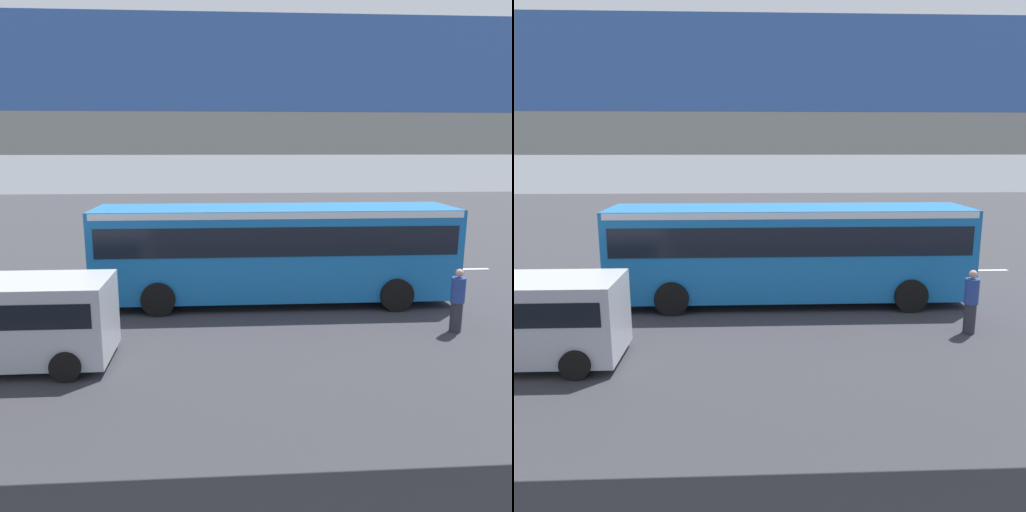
{
  "view_description": "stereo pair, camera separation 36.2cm",
  "coord_description": "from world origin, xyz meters",
  "views": [
    {
      "loc": [
        2.19,
        17.55,
        5.02
      ],
      "look_at": [
        1.14,
        1.48,
        1.6
      ],
      "focal_mm": 35.92,
      "sensor_mm": 36.0,
      "label": 1
    },
    {
      "loc": [
        1.83,
        17.57,
        5.02
      ],
      "look_at": [
        1.14,
        1.48,
        1.6
      ],
      "focal_mm": 35.92,
      "sensor_mm": 36.0,
      "label": 2
    }
  ],
  "objects": [
    {
      "name": "parked_van",
      "position": [
        7.25,
        5.9,
        1.18
      ],
      "size": [
        4.8,
        2.17,
        2.05
      ],
      "color": "#B7BCC6",
      "rests_on": "ground"
    },
    {
      "name": "pedestrian",
      "position": [
        -4.22,
        4.43,
        0.89
      ],
      "size": [
        0.38,
        0.38,
        1.79
      ],
      "color": "#2D2D38",
      "rests_on": "ground"
    },
    {
      "name": "lane_dash_rightmost",
      "position": [
        8.0,
        -2.8,
        0.0
      ],
      "size": [
        2.0,
        0.2,
        0.01
      ],
      "primitive_type": "cube",
      "color": "silver",
      "rests_on": "ground"
    },
    {
      "name": "lane_dash_left",
      "position": [
        -4.0,
        -2.8,
        0.0
      ],
      "size": [
        2.0,
        0.2,
        0.01
      ],
      "primitive_type": "cube",
      "color": "silver",
      "rests_on": "ground"
    },
    {
      "name": "pedestrian_overpass",
      "position": [
        0.0,
        9.98,
        4.87
      ],
      "size": [
        31.6,
        2.6,
        6.54
      ],
      "color": "gray",
      "rests_on": "ground"
    },
    {
      "name": "lane_dash_centre",
      "position": [
        0.0,
        -2.8,
        0.0
      ],
      "size": [
        2.0,
        0.2,
        0.01
      ],
      "primitive_type": "cube",
      "color": "silver",
      "rests_on": "ground"
    },
    {
      "name": "city_bus",
      "position": [
        0.5,
        1.24,
        1.88
      ],
      "size": [
        11.54,
        2.85,
        3.15
      ],
      "color": "#196BB7",
      "rests_on": "ground"
    },
    {
      "name": "traffic_sign",
      "position": [
        -4.65,
        -2.68,
        1.89
      ],
      "size": [
        0.08,
        0.6,
        2.8
      ],
      "color": "slate",
      "rests_on": "ground"
    },
    {
      "name": "lane_dash_right",
      "position": [
        4.0,
        -2.8,
        0.0
      ],
      "size": [
        2.0,
        0.2,
        0.01
      ],
      "primitive_type": "cube",
      "color": "silver",
      "rests_on": "ground"
    },
    {
      "name": "ground",
      "position": [
        0.0,
        0.0,
        0.0
      ],
      "size": [
        80.0,
        80.0,
        0.0
      ],
      "primitive_type": "plane",
      "color": "#38383D"
    },
    {
      "name": "lane_dash_leftmost",
      "position": [
        -8.0,
        -2.8,
        0.0
      ],
      "size": [
        2.0,
        0.2,
        0.01
      ],
      "primitive_type": "cube",
      "color": "silver",
      "rests_on": "ground"
    }
  ]
}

